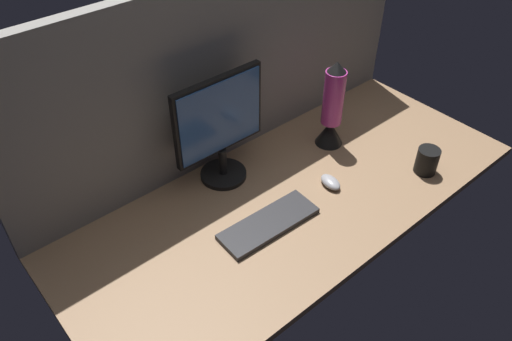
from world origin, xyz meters
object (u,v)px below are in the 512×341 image
(mouse, at_px, (330,182))
(mug_black_travel, at_px, (427,161))
(lava_lamp, at_px, (332,111))
(keyboard, at_px, (269,223))
(monitor, at_px, (220,126))

(mouse, xyz_separation_m, mug_black_travel, (0.35, -0.18, 0.04))
(lava_lamp, bearing_deg, keyboard, -159.05)
(monitor, height_order, mug_black_travel, monitor)
(mug_black_travel, distance_m, lava_lamp, 0.42)
(monitor, xyz_separation_m, mug_black_travel, (0.62, -0.50, -0.18))
(mouse, distance_m, lava_lamp, 0.31)
(monitor, xyz_separation_m, lava_lamp, (0.47, -0.12, -0.08))
(monitor, distance_m, mug_black_travel, 0.82)
(monitor, bearing_deg, mouse, -48.90)
(mouse, xyz_separation_m, lava_lamp, (0.20, 0.19, 0.14))
(keyboard, bearing_deg, lava_lamp, 23.02)
(monitor, distance_m, mouse, 0.47)
(monitor, relative_size, lava_lamp, 1.14)
(keyboard, height_order, lava_lamp, lava_lamp)
(keyboard, distance_m, lava_lamp, 0.57)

